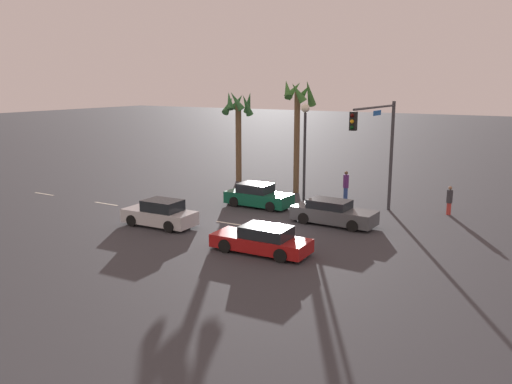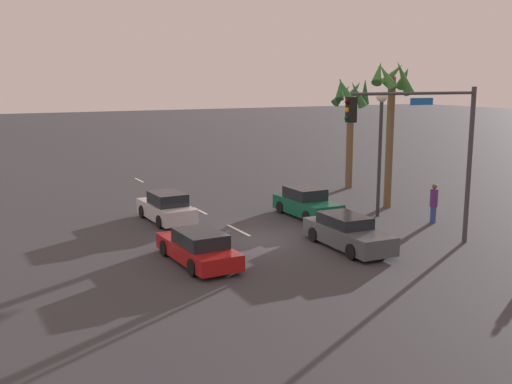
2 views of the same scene
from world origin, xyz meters
name	(u,v)px [view 1 (image 1 of 2)]	position (x,y,z in m)	size (l,w,h in m)	color
ground_plane	(266,229)	(0.00, 0.00, 0.00)	(220.00, 220.00, 0.00)	#333338
lane_stripe_0	(44,194)	(-18.00, 0.00, 0.01)	(1.93, 0.14, 0.01)	silver
lane_stripe_1	(106,204)	(-11.92, 0.00, 0.01)	(2.00, 0.14, 0.01)	silver
lane_stripe_2	(168,214)	(-6.77, 0.00, 0.01)	(1.90, 0.14, 0.01)	silver
lane_stripe_3	(234,224)	(-2.04, 0.00, 0.01)	(2.37, 0.14, 0.01)	silver
car_0	(258,196)	(-3.07, 4.39, 0.67)	(4.26, 1.89, 1.47)	#0F5138
car_1	(262,240)	(1.78, -3.56, 0.60)	(4.68, 1.91, 1.29)	maroon
car_2	(160,214)	(-5.33, -2.36, 0.67)	(4.18, 1.89, 1.48)	#B7B7BC
car_3	(333,213)	(2.68, 2.77, 0.64)	(4.75, 1.92, 1.37)	#474C51
traffic_signal	(380,139)	(4.23, 5.66, 4.56)	(0.57, 6.37, 6.65)	#38383D
streetlamp	(305,133)	(-1.41, 7.65, 4.45)	(0.56, 0.56, 6.38)	#2D2D33
pedestrian_0	(346,185)	(0.97, 9.16, 1.02)	(0.43, 0.43, 1.92)	#2D478C
pedestrian_1	(449,200)	(7.80, 8.34, 0.91)	(0.48, 0.48, 1.73)	#BF3833
palm_tree_0	(238,115)	(-8.82, 11.20, 5.23)	(2.41, 2.51, 7.15)	brown
palm_tree_1	(298,109)	(-2.83, 9.49, 5.92)	(2.44, 2.35, 8.03)	brown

